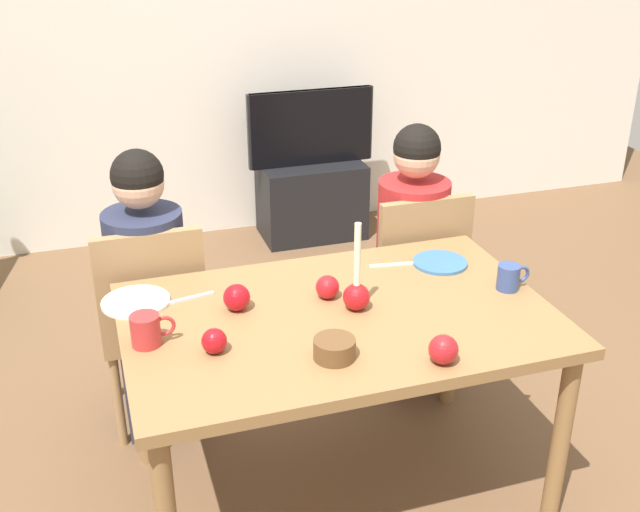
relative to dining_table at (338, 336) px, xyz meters
name	(u,v)px	position (x,y,z in m)	size (l,w,h in m)	color
ground_plane	(337,491)	(0.00, 0.00, -0.67)	(7.68, 7.68, 0.00)	brown
back_wall	(196,25)	(0.00, 2.60, 0.63)	(6.40, 0.10, 2.60)	silver
dining_table	(338,336)	(0.00, 0.00, 0.00)	(1.40, 0.90, 0.75)	olive
chair_left	(153,315)	(-0.55, 0.61, -0.15)	(0.40, 0.40, 0.90)	#99754C
chair_right	(413,276)	(0.55, 0.61, -0.15)	(0.40, 0.40, 0.90)	#99754C
person_left_child	(150,299)	(-0.55, 0.64, -0.10)	(0.30, 0.30, 1.17)	#33384C
person_right_child	(411,261)	(0.55, 0.64, -0.10)	(0.30, 0.30, 1.17)	#33384C
tv_stand	(311,199)	(0.62, 2.30, -0.43)	(0.64, 0.40, 0.48)	black
tv	(311,127)	(0.62, 2.30, 0.04)	(0.79, 0.05, 0.46)	black
candle_centerpiece	(357,292)	(0.07, 0.01, 0.15)	(0.09, 0.09, 0.31)	red
plate_left	(136,302)	(-0.63, 0.28, 0.09)	(0.23, 0.23, 0.01)	white
plate_right	(440,263)	(0.48, 0.24, 0.09)	(0.20, 0.20, 0.01)	teal
mug_left	(147,331)	(-0.62, 0.00, 0.13)	(0.14, 0.09, 0.10)	#B72D2D
mug_right	(509,277)	(0.62, -0.01, 0.13)	(0.12, 0.08, 0.09)	#33477F
fork_left	(189,298)	(-0.45, 0.25, 0.09)	(0.18, 0.01, 0.01)	silver
fork_right	(393,265)	(0.31, 0.28, 0.09)	(0.18, 0.01, 0.01)	silver
bowl_walnuts	(334,349)	(-0.10, -0.24, 0.11)	(0.13, 0.13, 0.06)	brown
apple_near_candle	(443,350)	(0.20, -0.37, 0.13)	(0.09, 0.09, 0.09)	#B01B20
apple_by_left_plate	(214,341)	(-0.43, -0.11, 0.12)	(0.08, 0.08, 0.08)	#AD1017
apple_by_right_mug	(328,287)	(0.00, 0.12, 0.12)	(0.08, 0.08, 0.08)	red
apple_far_edge	(237,297)	(-0.31, 0.13, 0.13)	(0.09, 0.09, 0.09)	#B10F18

